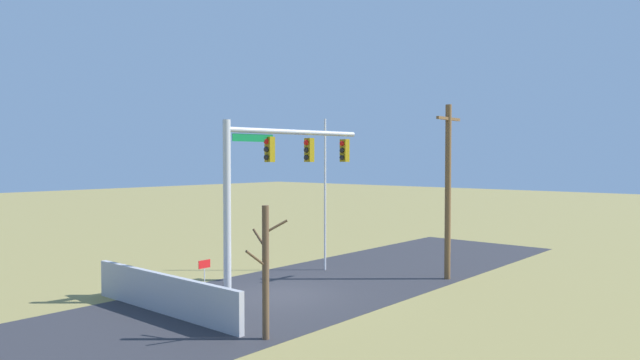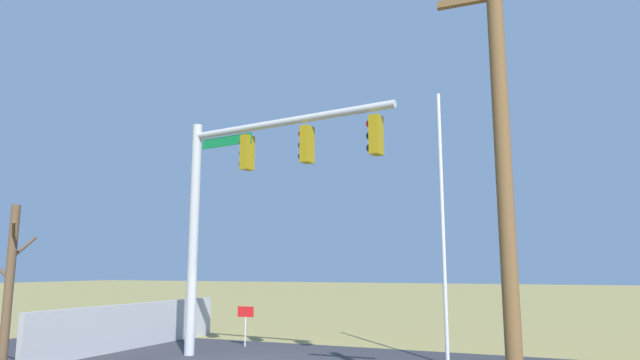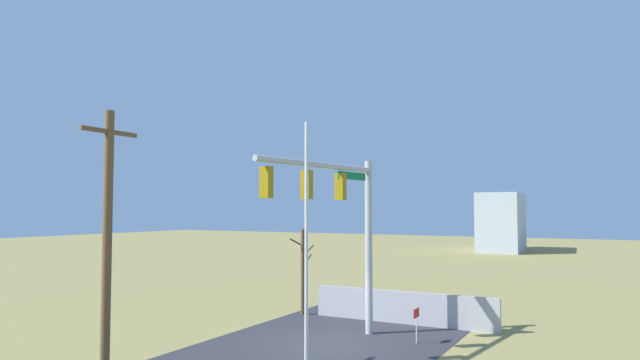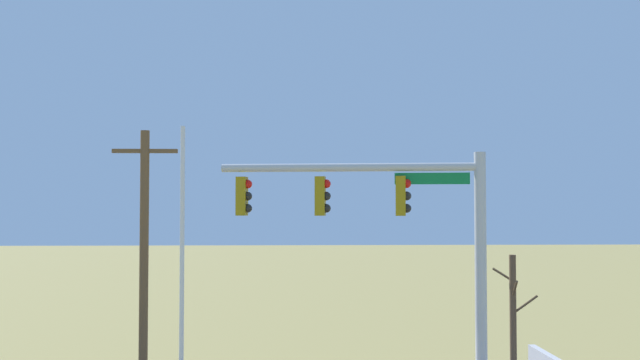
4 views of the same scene
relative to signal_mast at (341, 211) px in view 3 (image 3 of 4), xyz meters
The scene contains 9 objects.
ground_plane 4.71m from the signal_mast, 125.33° to the left, with size 160.00×160.00×0.00m, color olive.
sidewalk_corner 5.49m from the signal_mast, ahead, with size 6.00×6.00×0.01m, color #B7B5AD.
retaining_fence 5.88m from the signal_mast, 10.01° to the right, with size 0.20×7.87×1.33m, color #A8A8AD.
signal_mast is the anchor object (origin of this frame).
flagpole 5.37m from the signal_mast, 163.49° to the right, with size 0.10×0.10×7.05m, color silver.
utility_pole 7.96m from the signal_mast, 151.25° to the left, with size 1.90×0.26×7.51m.
bare_tree 6.12m from the signal_mast, 44.51° to the left, with size 1.27×1.02×3.85m.
open_sign 4.62m from the signal_mast, 61.09° to the right, with size 0.56×0.04×1.22m.
distant_building 47.88m from the signal_mast, ahead, with size 10.28×4.42×6.59m, color silver.
Camera 3 is at (-17.20, -9.14, 4.72)m, focal length 30.67 mm.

